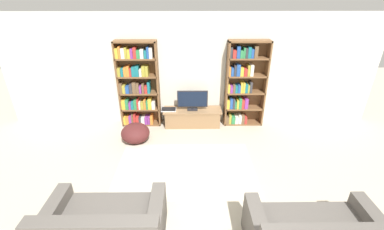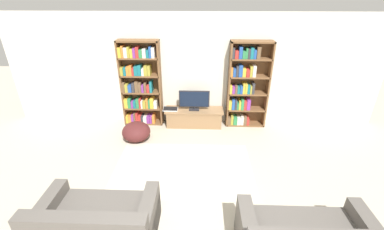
# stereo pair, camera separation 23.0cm
# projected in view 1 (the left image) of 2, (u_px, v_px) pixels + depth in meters

# --- Properties ---
(wall_back) EXTENTS (8.80, 0.06, 2.60)m
(wall_back) POSITION_uv_depth(u_px,v_px,m) (191.00, 71.00, 6.04)
(wall_back) COLOR silver
(wall_back) RESTS_ON ground_plane
(bookshelf_left) EXTENTS (0.93, 0.30, 2.03)m
(bookshelf_left) POSITION_uv_depth(u_px,v_px,m) (138.00, 85.00, 5.99)
(bookshelf_left) COLOR brown
(bookshelf_left) RESTS_ON ground_plane
(bookshelf_right) EXTENTS (0.93, 0.30, 2.03)m
(bookshelf_right) POSITION_uv_depth(u_px,v_px,m) (243.00, 84.00, 6.02)
(bookshelf_right) COLOR brown
(bookshelf_right) RESTS_ON ground_plane
(tv_stand) EXTENTS (1.39, 0.45, 0.42)m
(tv_stand) POSITION_uv_depth(u_px,v_px,m) (192.00, 117.00, 6.26)
(tv_stand) COLOR #8E6B47
(tv_stand) RESTS_ON ground_plane
(television) EXTENTS (0.72, 0.16, 0.48)m
(television) POSITION_uv_depth(u_px,v_px,m) (192.00, 100.00, 6.04)
(television) COLOR black
(television) RESTS_ON tv_stand
(laptop) EXTENTS (0.35, 0.24, 0.03)m
(laptop) POSITION_uv_depth(u_px,v_px,m) (169.00, 109.00, 6.13)
(laptop) COLOR silver
(laptop) RESTS_ON tv_stand
(area_rug) EXTENTS (2.55, 1.64, 0.02)m
(area_rug) POSITION_uv_depth(u_px,v_px,m) (186.00, 169.00, 4.80)
(area_rug) COLOR beige
(area_rug) RESTS_ON ground_plane
(couch_left_sectional) EXTENTS (1.50, 0.92, 0.77)m
(couch_left_sectional) POSITION_uv_depth(u_px,v_px,m) (105.00, 228.00, 3.29)
(couch_left_sectional) COLOR #56514C
(couch_left_sectional) RESTS_ON ground_plane
(beanbag_ottoman) EXTENTS (0.62, 0.62, 0.41)m
(beanbag_ottoman) POSITION_uv_depth(u_px,v_px,m) (135.00, 133.00, 5.58)
(beanbag_ottoman) COLOR #4C1E1E
(beanbag_ottoman) RESTS_ON ground_plane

